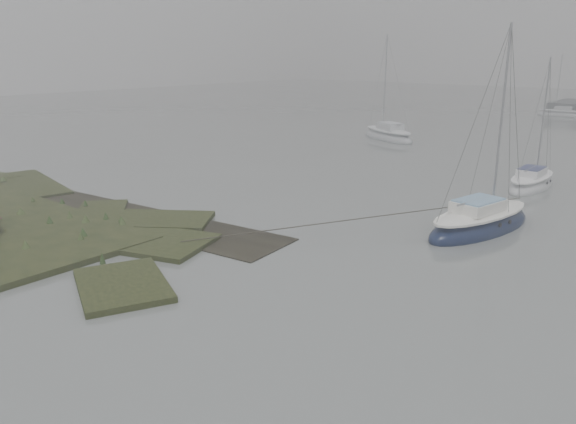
{
  "coord_description": "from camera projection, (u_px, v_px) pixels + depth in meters",
  "views": [
    {
      "loc": [
        14.36,
        -9.35,
        6.88
      ],
      "look_at": [
        3.03,
        4.29,
        1.8
      ],
      "focal_mm": 35.0,
      "sensor_mm": 36.0,
      "label": 1
    }
  ],
  "objects": [
    {
      "name": "sailboat_main",
      "position": [
        480.0,
        224.0,
        22.37
      ],
      "size": [
        3.17,
        6.34,
        8.55
      ],
      "rotation": [
        0.0,
        0.0,
        -0.2
      ],
      "color": "#0D1634",
      "rests_on": "ground"
    },
    {
      "name": "sailboat_far_a",
      "position": [
        388.0,
        136.0,
        45.63
      ],
      "size": [
        6.52,
        4.77,
        8.87
      ],
      "rotation": [
        0.0,
        0.0,
        1.08
      ],
      "color": "#A4A8AE",
      "rests_on": "ground"
    },
    {
      "name": "sailboat_far_c",
      "position": [
        561.0,
        114.0,
        61.93
      ],
      "size": [
        5.14,
        1.95,
        7.13
      ],
      "rotation": [
        0.0,
        0.0,
        1.51
      ],
      "color": "#A7ABB1",
      "rests_on": "ground"
    },
    {
      "name": "ground",
      "position": [
        486.0,
        152.0,
        39.82
      ],
      "size": [
        160.0,
        160.0,
        0.0
      ],
      "primitive_type": "plane",
      "color": "slate",
      "rests_on": "ground"
    },
    {
      "name": "sailboat_white",
      "position": [
        531.0,
        183.0,
        29.41
      ],
      "size": [
        1.68,
        5.07,
        7.15
      ],
      "rotation": [
        0.0,
        0.0,
        -0.0
      ],
      "color": "silver",
      "rests_on": "ground"
    }
  ]
}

